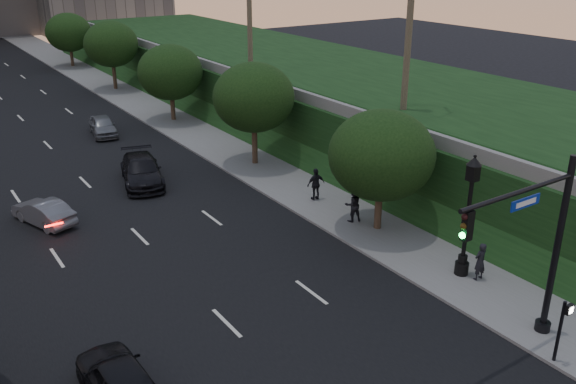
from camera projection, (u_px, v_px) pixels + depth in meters
road_surface at (55, 152)px, 42.52m from camera, size 16.00×140.00×0.02m
sidewalk_right at (189, 129)px, 47.79m from camera, size 4.50×140.00×0.15m
embankment at (324, 91)px, 51.61m from camera, size 18.00×90.00×4.00m
parapet_wall at (236, 74)px, 46.33m from camera, size 0.35×90.00×0.70m
tree_right_a at (382, 155)px, 29.42m from camera, size 5.20×5.20×6.24m
tree_right_b at (254, 97)px, 38.46m from camera, size 5.20×5.20×6.74m
tree_right_c at (170, 72)px, 48.64m from camera, size 5.20×5.20×6.24m
tree_right_d at (111, 44)px, 59.22m from camera, size 5.20×5.20×6.74m
tree_right_e at (69, 32)px, 70.95m from camera, size 5.20×5.20×6.24m
traffic_signal_mast at (538, 253)px, 20.77m from camera, size 5.68×0.56×7.00m
street_lamp at (467, 222)px, 25.60m from camera, size 0.64×0.64×5.62m
pedestrian_signal at (562, 326)px, 20.43m from camera, size 0.30×0.33×2.50m
sedan_near_left at (120, 380)px, 19.12m from camera, size 1.91×4.52×1.53m
sedan_mid_left at (43, 212)px, 31.42m from camera, size 2.61×4.22×1.31m
sedan_near_right at (142, 171)px, 36.75m from camera, size 3.62×5.93×1.61m
sedan_far_right at (103, 126)px, 46.19m from camera, size 2.39×4.51×1.46m
pedestrian_a at (480, 261)px, 25.81m from camera, size 0.63×0.42×1.69m
pedestrian_b at (353, 204)px, 31.28m from camera, size 1.04×0.90×1.86m
pedestrian_c at (316, 184)px, 33.97m from camera, size 1.12×0.57×1.84m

